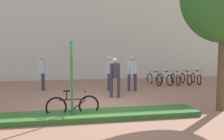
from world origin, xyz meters
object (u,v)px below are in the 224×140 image
at_px(bike_at_sign, 73,106).
at_px(person_casual_tan, 43,71).
at_px(bike_rack_cluster, 175,78).
at_px(person_shirt_blue, 132,71).
at_px(parking_sign_post, 72,68).
at_px(person_suited_navy, 115,75).
at_px(person_shirt_white, 110,71).
at_px(bollard_steel, 134,81).

xyz_separation_m(bike_at_sign, person_casual_tan, (-1.29, 5.04, 0.63)).
relative_size(bike_rack_cluster, person_shirt_blue, 1.87).
bearing_deg(parking_sign_post, person_suited_navy, 56.28).
height_order(parking_sign_post, person_shirt_white, parking_sign_post).
xyz_separation_m(parking_sign_post, person_shirt_blue, (3.07, 4.23, -0.57)).
bearing_deg(bollard_steel, person_shirt_blue, -126.48).
relative_size(bike_at_sign, person_shirt_blue, 0.98).
bearing_deg(person_casual_tan, person_shirt_white, -12.85).
relative_size(bike_at_sign, person_suited_navy, 0.98).
bearing_deg(person_suited_navy, person_shirt_blue, 49.83).
xyz_separation_m(bike_rack_cluster, person_shirt_white, (-4.05, -1.21, 0.64)).
height_order(person_shirt_blue, person_casual_tan, same).
xyz_separation_m(person_shirt_blue, person_suited_navy, (-1.15, -1.36, 0.00)).
bearing_deg(person_casual_tan, bike_rack_cluster, 3.64).
bearing_deg(person_shirt_white, bollard_steel, -2.46).
bearing_deg(person_suited_navy, bike_at_sign, -125.64).
bearing_deg(person_shirt_white, person_suited_navy, -92.77).
bearing_deg(bike_at_sign, parking_sign_post, -96.24).
bearing_deg(bike_at_sign, person_suited_navy, 54.36).
relative_size(bollard_steel, person_casual_tan, 0.52).
xyz_separation_m(parking_sign_post, person_suited_navy, (1.92, 2.87, -0.57)).
xyz_separation_m(person_shirt_white, person_casual_tan, (-3.26, 0.74, 0.00)).
bearing_deg(person_casual_tan, person_suited_navy, -37.11).
bearing_deg(person_shirt_blue, person_shirt_white, 164.34).
height_order(person_shirt_white, person_suited_navy, same).
distance_m(parking_sign_post, person_suited_navy, 3.50).
bearing_deg(person_casual_tan, bike_at_sign, -75.69).
height_order(bike_rack_cluster, person_casual_tan, person_casual_tan).
relative_size(person_shirt_blue, person_shirt_white, 1.00).
distance_m(bollard_steel, person_casual_tan, 4.61).
height_order(bike_at_sign, person_casual_tan, person_casual_tan).
xyz_separation_m(person_shirt_white, person_suited_navy, (-0.08, -1.66, 0.00)).
xyz_separation_m(bike_rack_cluster, person_casual_tan, (-7.31, -0.46, 0.64)).
height_order(parking_sign_post, bollard_steel, parking_sign_post).
xyz_separation_m(bike_rack_cluster, bollard_steel, (-2.80, -1.26, 0.10)).
xyz_separation_m(bike_at_sign, bollard_steel, (3.22, 4.24, 0.10)).
bearing_deg(bike_rack_cluster, person_suited_navy, -145.26).
height_order(parking_sign_post, bike_rack_cluster, parking_sign_post).
relative_size(bike_at_sign, person_casual_tan, 0.98).
bearing_deg(bike_rack_cluster, person_casual_tan, -176.36).
bearing_deg(bollard_steel, bike_rack_cluster, 24.21).
height_order(bike_rack_cluster, person_suited_navy, person_suited_navy).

